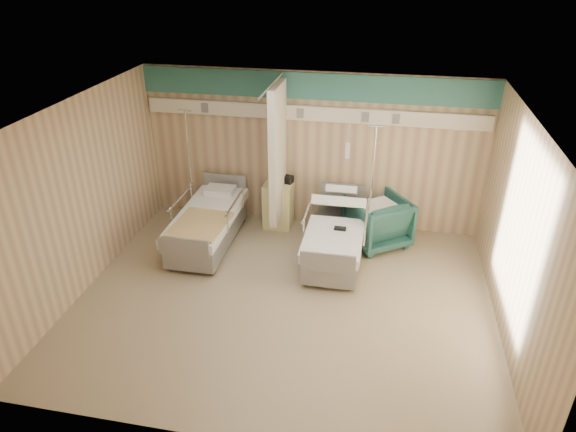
% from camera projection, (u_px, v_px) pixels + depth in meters
% --- Properties ---
extents(ground, '(6.00, 5.00, 0.00)m').
position_uv_depth(ground, '(284.00, 299.00, 7.57)').
color(ground, gray).
rests_on(ground, ground).
extents(room_walls, '(6.04, 5.04, 2.82)m').
position_uv_depth(room_walls, '(285.00, 177.00, 6.92)').
color(room_walls, tan).
rests_on(room_walls, ground).
extents(bed_right, '(1.00, 2.16, 0.63)m').
position_uv_depth(bed_right, '(335.00, 241.00, 8.44)').
color(bed_right, white).
rests_on(bed_right, ground).
extents(bed_left, '(1.00, 2.16, 0.63)m').
position_uv_depth(bed_left, '(208.00, 228.00, 8.82)').
color(bed_left, white).
rests_on(bed_left, ground).
extents(bedside_cabinet, '(0.50, 0.48, 0.85)m').
position_uv_depth(bedside_cabinet, '(278.00, 205.00, 9.37)').
color(bedside_cabinet, '#E0DA8C').
rests_on(bedside_cabinet, ground).
extents(visitor_armchair, '(1.30, 1.30, 0.86)m').
position_uv_depth(visitor_armchair, '(378.00, 221.00, 8.80)').
color(visitor_armchair, '#1F4F48').
rests_on(visitor_armchair, ground).
extents(waffle_blanket, '(0.84, 0.83, 0.07)m').
position_uv_depth(waffle_blanket, '(380.00, 198.00, 8.54)').
color(waffle_blanket, white).
rests_on(waffle_blanket, visitor_armchair).
extents(iv_stand_right, '(0.37, 0.37, 2.07)m').
position_uv_depth(iv_stand_right, '(369.00, 216.00, 8.99)').
color(iv_stand_right, silver).
rests_on(iv_stand_right, ground).
extents(iv_stand_left, '(0.38, 0.38, 2.10)m').
position_uv_depth(iv_stand_left, '(193.00, 197.00, 9.67)').
color(iv_stand_left, silver).
rests_on(iv_stand_left, ground).
extents(call_remote, '(0.19, 0.09, 0.04)m').
position_uv_depth(call_remote, '(340.00, 229.00, 8.13)').
color(call_remote, black).
rests_on(call_remote, bed_right).
extents(tan_blanket, '(0.87, 1.06, 0.04)m').
position_uv_depth(tan_blanket, '(200.00, 224.00, 8.25)').
color(tan_blanket, tan).
rests_on(tan_blanket, bed_left).
extents(toiletry_bag, '(0.27, 0.21, 0.13)m').
position_uv_depth(toiletry_bag, '(286.00, 179.00, 9.19)').
color(toiletry_bag, black).
rests_on(toiletry_bag, bedside_cabinet).
extents(white_cup, '(0.10, 0.10, 0.12)m').
position_uv_depth(white_cup, '(277.00, 178.00, 9.25)').
color(white_cup, white).
rests_on(white_cup, bedside_cabinet).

